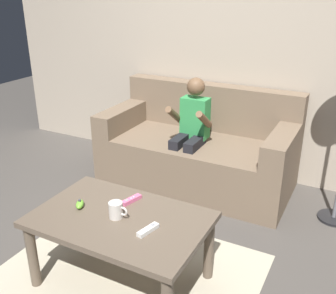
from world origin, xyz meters
TOP-DOWN VIEW (x-y plane):
  - ground_plane at (0.00, 0.00)m, footprint 9.43×9.43m
  - wall_back at (0.00, 1.78)m, footprint 4.72×0.05m
  - couch at (-0.04, 1.39)m, footprint 1.65×0.80m
  - person_seated_on_couch at (-0.05, 1.21)m, footprint 0.32×0.39m
  - coffee_table at (0.08, -0.03)m, footprint 0.99×0.64m
  - area_rug at (0.08, -0.03)m, footprint 1.55×1.31m
  - game_remote_white_near_edge at (0.29, -0.08)m, footprint 0.07×0.14m
  - nunchuk_lime at (-0.19, -0.05)m, footprint 0.08×0.10m
  - game_remote_pink_far_corner at (0.05, 0.14)m, footprint 0.07×0.14m
  - coffee_mug at (0.06, -0.04)m, footprint 0.12×0.08m

SIDE VIEW (x-z plane):
  - ground_plane at x=0.00m, z-range 0.00..0.00m
  - area_rug at x=0.08m, z-range 0.00..0.01m
  - couch at x=-0.04m, z-range -0.12..0.73m
  - coffee_table at x=0.08m, z-range 0.16..0.62m
  - game_remote_white_near_edge at x=0.29m, z-range 0.45..0.48m
  - game_remote_pink_far_corner at x=0.05m, z-range 0.45..0.48m
  - nunchuk_lime at x=-0.19m, z-range 0.45..0.50m
  - coffee_mug at x=0.06m, z-range 0.45..0.55m
  - person_seated_on_couch at x=-0.05m, z-range 0.07..1.05m
  - wall_back at x=0.00m, z-range 0.00..2.50m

